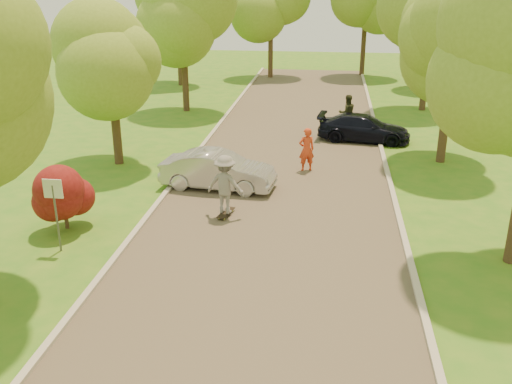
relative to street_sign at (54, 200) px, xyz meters
The scene contains 20 objects.
ground 7.22m from the street_sign, 34.59° to the right, with size 100.00×100.00×0.00m, color #32751C.
road 7.22m from the street_sign, 34.59° to the left, with size 8.00×60.00×0.01m, color #4C4438.
curb_left 4.62m from the street_sign, 66.37° to the left, with size 0.18×60.00×0.12m, color #B2AD9E.
curb_right 10.74m from the street_sign, 22.10° to the left, with size 0.18×60.00×0.12m, color #B2AD9E.
street_sign is the anchor object (origin of this frame).
red_shrub 1.65m from the street_sign, 108.43° to the left, with size 1.70×1.70×1.95m.
tree_l_midb 8.61m from the street_sign, 97.22° to the left, with size 4.30×4.20×6.62m.
tree_l_far 18.43m from the street_sign, 91.87° to the left, with size 4.92×4.80×7.79m.
tree_r_midb 16.27m from the street_sign, 38.90° to the left, with size 4.51×4.40×7.01m.
tree_r_far 24.25m from the street_sign, 56.91° to the left, with size 5.33×5.20×8.34m.
tree_bg_a 26.44m from the street_sign, 96.53° to the left, with size 5.12×5.00×7.72m.
tree_bg_b 31.57m from the street_sign, 63.40° to the left, with size 5.12×5.00×7.95m.
tree_bg_c 30.35m from the street_sign, 84.26° to the left, with size 4.92×4.80×7.33m.
tree_bg_d 33.74m from the street_sign, 72.61° to the left, with size 5.12×5.00×7.72m.
silver_sedan 6.69m from the street_sign, 58.13° to the left, with size 1.46×4.19×1.38m, color #A5A4A9.
dark_sedan 15.76m from the street_sign, 54.66° to the left, with size 1.76×4.32×1.25m, color black.
longboard 5.45m from the street_sign, 36.14° to the left, with size 0.47×1.03×0.12m.
skateboarder 5.28m from the street_sign, 36.14° to the left, with size 1.25×0.72×1.94m, color gray.
person_striped 10.46m from the street_sign, 50.62° to the left, with size 0.65×0.42×1.77m, color red.
person_olive 16.91m from the street_sign, 60.45° to the left, with size 0.88×0.69×1.81m, color #2A2F1C.
Camera 1 is at (1.67, -9.82, 7.42)m, focal length 40.00 mm.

